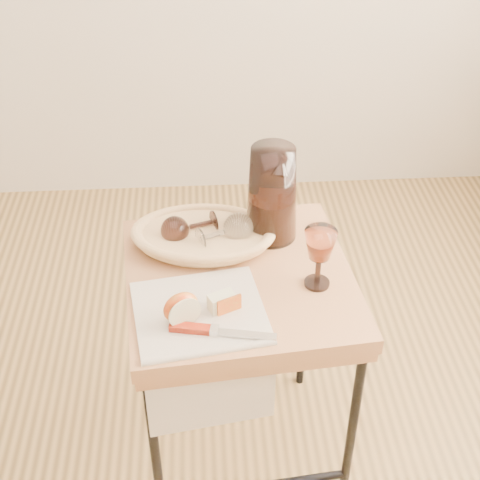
{
  "coord_description": "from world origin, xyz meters",
  "views": [
    {
      "loc": [
        0.38,
        -1.02,
        1.77
      ],
      "look_at": [
        0.46,
        0.26,
        0.82
      ],
      "focal_mm": 51.74,
      "sensor_mm": 36.0,
      "label": 1
    }
  ],
  "objects_px": {
    "side_table": "(240,373)",
    "goblet_lying_a": "(192,226)",
    "bread_basket": "(203,237)",
    "apple_half": "(181,307)",
    "pitcher": "(272,193)",
    "tea_towel": "(199,312)",
    "goblet_lying_b": "(222,232)",
    "table_knife": "(218,330)",
    "wine_goblet": "(319,258)"
  },
  "relations": [
    {
      "from": "goblet_lying_a",
      "to": "apple_half",
      "type": "relative_size",
      "value": 1.43
    },
    {
      "from": "goblet_lying_a",
      "to": "wine_goblet",
      "type": "height_order",
      "value": "wine_goblet"
    },
    {
      "from": "wine_goblet",
      "to": "table_knife",
      "type": "relative_size",
      "value": 0.68
    },
    {
      "from": "tea_towel",
      "to": "table_knife",
      "type": "distance_m",
      "value": 0.09
    },
    {
      "from": "goblet_lying_b",
      "to": "apple_half",
      "type": "bearing_deg",
      "value": -134.47
    },
    {
      "from": "tea_towel",
      "to": "pitcher",
      "type": "xyz_separation_m",
      "value": [
        0.19,
        0.29,
        0.12
      ]
    },
    {
      "from": "side_table",
      "to": "apple_half",
      "type": "xyz_separation_m",
      "value": [
        -0.14,
        -0.16,
        0.39
      ]
    },
    {
      "from": "side_table",
      "to": "table_knife",
      "type": "bearing_deg",
      "value": -106.17
    },
    {
      "from": "tea_towel",
      "to": "goblet_lying_a",
      "type": "distance_m",
      "value": 0.27
    },
    {
      "from": "table_knife",
      "to": "goblet_lying_a",
      "type": "bearing_deg",
      "value": 109.94
    },
    {
      "from": "side_table",
      "to": "pitcher",
      "type": "xyz_separation_m",
      "value": [
        0.09,
        0.16,
        0.48
      ]
    },
    {
      "from": "pitcher",
      "to": "tea_towel",
      "type": "bearing_deg",
      "value": -109.36
    },
    {
      "from": "apple_half",
      "to": "tea_towel",
      "type": "bearing_deg",
      "value": 10.21
    },
    {
      "from": "tea_towel",
      "to": "apple_half",
      "type": "relative_size",
      "value": 3.53
    },
    {
      "from": "apple_half",
      "to": "goblet_lying_a",
      "type": "bearing_deg",
      "value": 60.11
    },
    {
      "from": "bread_basket",
      "to": "apple_half",
      "type": "relative_size",
      "value": 3.93
    },
    {
      "from": "goblet_lying_b",
      "to": "wine_goblet",
      "type": "height_order",
      "value": "wine_goblet"
    },
    {
      "from": "bread_basket",
      "to": "table_knife",
      "type": "xyz_separation_m",
      "value": [
        0.02,
        -0.33,
        -0.01
      ]
    },
    {
      "from": "bread_basket",
      "to": "goblet_lying_a",
      "type": "bearing_deg",
      "value": 158.37
    },
    {
      "from": "side_table",
      "to": "wine_goblet",
      "type": "xyz_separation_m",
      "value": [
        0.18,
        -0.05,
        0.43
      ]
    },
    {
      "from": "bread_basket",
      "to": "apple_half",
      "type": "xyz_separation_m",
      "value": [
        -0.06,
        -0.28,
        0.02
      ]
    },
    {
      "from": "tea_towel",
      "to": "apple_half",
      "type": "height_order",
      "value": "apple_half"
    },
    {
      "from": "side_table",
      "to": "table_knife",
      "type": "relative_size",
      "value": 3.02
    },
    {
      "from": "bread_basket",
      "to": "goblet_lying_b",
      "type": "relative_size",
      "value": 2.58
    },
    {
      "from": "side_table",
      "to": "pitcher",
      "type": "height_order",
      "value": "pitcher"
    },
    {
      "from": "apple_half",
      "to": "bread_basket",
      "type": "bearing_deg",
      "value": 54.17
    },
    {
      "from": "tea_towel",
      "to": "table_knife",
      "type": "relative_size",
      "value": 1.26
    },
    {
      "from": "goblet_lying_b",
      "to": "goblet_lying_a",
      "type": "bearing_deg",
      "value": 133.2
    },
    {
      "from": "wine_goblet",
      "to": "apple_half",
      "type": "relative_size",
      "value": 1.91
    },
    {
      "from": "side_table",
      "to": "apple_half",
      "type": "distance_m",
      "value": 0.45
    },
    {
      "from": "goblet_lying_b",
      "to": "apple_half",
      "type": "height_order",
      "value": "goblet_lying_b"
    },
    {
      "from": "tea_towel",
      "to": "bread_basket",
      "type": "height_order",
      "value": "bread_basket"
    },
    {
      "from": "bread_basket",
      "to": "wine_goblet",
      "type": "relative_size",
      "value": 2.06
    },
    {
      "from": "pitcher",
      "to": "side_table",
      "type": "bearing_deg",
      "value": -105.85
    },
    {
      "from": "tea_towel",
      "to": "goblet_lying_b",
      "type": "distance_m",
      "value": 0.25
    },
    {
      "from": "goblet_lying_a",
      "to": "pitcher",
      "type": "relative_size",
      "value": 0.4
    },
    {
      "from": "tea_towel",
      "to": "wine_goblet",
      "type": "xyz_separation_m",
      "value": [
        0.28,
        0.08,
        0.08
      ]
    },
    {
      "from": "bread_basket",
      "to": "goblet_lying_b",
      "type": "xyz_separation_m",
      "value": [
        0.05,
        -0.02,
        0.03
      ]
    },
    {
      "from": "goblet_lying_b",
      "to": "pitcher",
      "type": "xyz_separation_m",
      "value": [
        0.13,
        0.05,
        0.08
      ]
    },
    {
      "from": "apple_half",
      "to": "wine_goblet",
      "type": "bearing_deg",
      "value": -6.01
    },
    {
      "from": "wine_goblet",
      "to": "tea_towel",
      "type": "bearing_deg",
      "value": -163.87
    },
    {
      "from": "bread_basket",
      "to": "pitcher",
      "type": "height_order",
      "value": "pitcher"
    },
    {
      "from": "side_table",
      "to": "wine_goblet",
      "type": "relative_size",
      "value": 4.42
    },
    {
      "from": "tea_towel",
      "to": "goblet_lying_b",
      "type": "height_order",
      "value": "goblet_lying_b"
    },
    {
      "from": "tea_towel",
      "to": "wine_goblet",
      "type": "height_order",
      "value": "wine_goblet"
    },
    {
      "from": "side_table",
      "to": "bread_basket",
      "type": "height_order",
      "value": "bread_basket"
    },
    {
      "from": "side_table",
      "to": "goblet_lying_a",
      "type": "xyz_separation_m",
      "value": [
        -0.11,
        0.14,
        0.4
      ]
    },
    {
      "from": "goblet_lying_b",
      "to": "pitcher",
      "type": "distance_m",
      "value": 0.16
    },
    {
      "from": "goblet_lying_b",
      "to": "wine_goblet",
      "type": "relative_size",
      "value": 0.8
    },
    {
      "from": "tea_towel",
      "to": "goblet_lying_b",
      "type": "xyz_separation_m",
      "value": [
        0.06,
        0.24,
        0.05
      ]
    }
  ]
}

